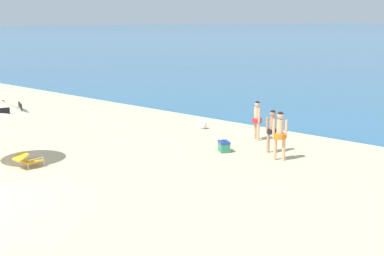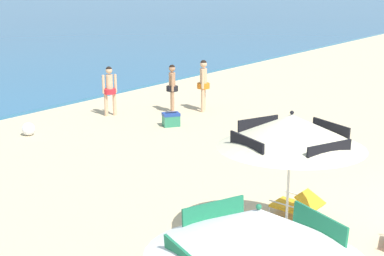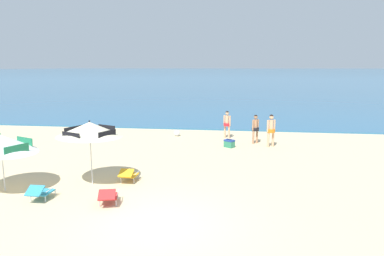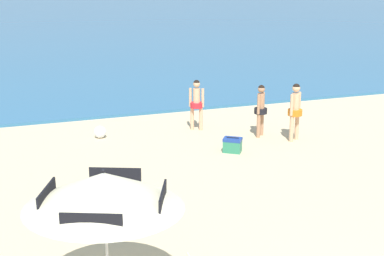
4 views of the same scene
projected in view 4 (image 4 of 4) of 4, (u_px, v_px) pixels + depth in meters
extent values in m
cylinder|color=silver|center=(107.00, 246.00, 8.02)|extent=(0.04, 0.04, 2.23)
cone|color=beige|center=(104.00, 190.00, 7.78)|extent=(3.21, 3.21, 0.58)
cube|color=black|center=(115.00, 177.00, 8.59)|extent=(0.75, 0.34, 0.28)
cube|color=black|center=(47.00, 196.00, 7.85)|extent=(0.34, 0.75, 0.28)
cube|color=black|center=(91.00, 224.00, 7.03)|extent=(0.75, 0.34, 0.28)
cube|color=black|center=(163.00, 199.00, 7.77)|extent=(0.34, 0.75, 0.28)
sphere|color=black|center=(103.00, 171.00, 7.70)|extent=(0.06, 0.06, 0.06)
cylinder|color=#D8A87F|center=(292.00, 128.00, 16.31)|extent=(0.12, 0.12, 0.83)
cylinder|color=#D8A87F|center=(297.00, 126.00, 16.53)|extent=(0.12, 0.12, 0.83)
cylinder|color=orange|center=(295.00, 112.00, 16.30)|extent=(0.42, 0.42, 0.17)
cylinder|color=#D8A87F|center=(295.00, 103.00, 16.22)|extent=(0.23, 0.23, 0.59)
cylinder|color=#D8A87F|center=(292.00, 105.00, 16.08)|extent=(0.09, 0.09, 0.62)
cylinder|color=#D8A87F|center=(299.00, 102.00, 16.38)|extent=(0.09, 0.09, 0.62)
sphere|color=#D8A87F|center=(296.00, 88.00, 16.10)|extent=(0.23, 0.23, 0.23)
sphere|color=black|center=(296.00, 87.00, 16.09)|extent=(0.21, 0.21, 0.21)
cylinder|color=tan|center=(262.00, 123.00, 16.94)|extent=(0.11, 0.11, 0.77)
cylinder|color=tan|center=(259.00, 125.00, 16.71)|extent=(0.11, 0.11, 0.77)
cylinder|color=black|center=(261.00, 111.00, 16.71)|extent=(0.39, 0.39, 0.16)
cylinder|color=tan|center=(261.00, 103.00, 16.64)|extent=(0.21, 0.21, 0.55)
cylinder|color=tan|center=(263.00, 102.00, 16.81)|extent=(0.08, 0.08, 0.58)
cylinder|color=tan|center=(259.00, 104.00, 16.48)|extent=(0.08, 0.08, 0.58)
sphere|color=tan|center=(261.00, 89.00, 16.53)|extent=(0.21, 0.21, 0.21)
sphere|color=black|center=(261.00, 88.00, 16.52)|extent=(0.19, 0.19, 0.19)
cylinder|color=#D8A87F|center=(192.00, 118.00, 17.50)|extent=(0.11, 0.11, 0.78)
cylinder|color=#D8A87F|center=(201.00, 118.00, 17.46)|extent=(0.11, 0.11, 0.78)
cylinder|color=red|center=(197.00, 105.00, 17.37)|extent=(0.39, 0.39, 0.16)
cylinder|color=#D8A87F|center=(197.00, 97.00, 17.29)|extent=(0.21, 0.21, 0.55)
cylinder|color=#D8A87F|center=(190.00, 97.00, 17.33)|extent=(0.08, 0.08, 0.58)
cylinder|color=#D8A87F|center=(203.00, 98.00, 17.26)|extent=(0.08, 0.08, 0.58)
sphere|color=#D8A87F|center=(197.00, 84.00, 17.18)|extent=(0.21, 0.21, 0.21)
sphere|color=black|center=(197.00, 83.00, 17.17)|extent=(0.19, 0.19, 0.19)
cube|color=#2D7F5B|center=(232.00, 146.00, 15.48)|extent=(0.59, 0.55, 0.32)
cube|color=navy|center=(233.00, 139.00, 15.42)|extent=(0.61, 0.57, 0.08)
cylinder|color=black|center=(233.00, 138.00, 15.40)|extent=(0.29, 0.21, 0.02)
sphere|color=white|center=(100.00, 132.00, 16.73)|extent=(0.36, 0.36, 0.36)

